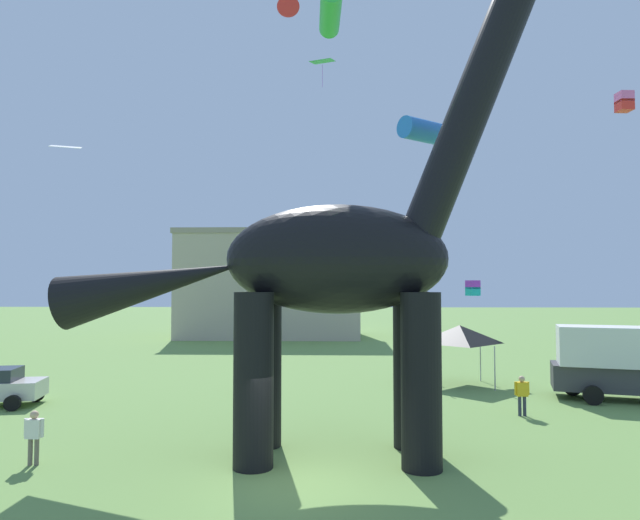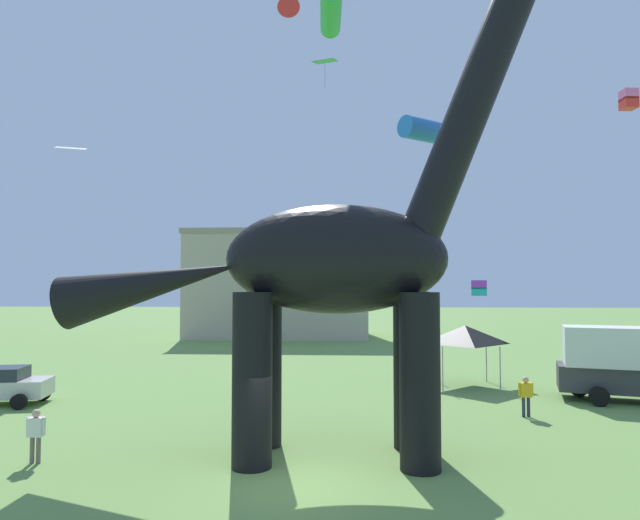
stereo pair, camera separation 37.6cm
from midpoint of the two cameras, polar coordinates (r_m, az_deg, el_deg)
name	(u,v)px [view 2 (the right image)]	position (r m, az deg, el deg)	size (l,w,h in m)	color
ground_plane	(294,484)	(15.07, -1.93, -21.87)	(240.00, 240.00, 0.00)	#6B9347
dinosaur_sculpture	(334,259)	(16.51, 2.04, 0.10)	(15.23, 3.23, 15.92)	black
parked_box_truck	(625,363)	(27.93, 28.98, -9.16)	(5.97, 3.63, 3.20)	#38383D
person_vendor_side	(250,376)	(26.84, -6.74, -11.66)	(0.47, 0.21, 1.26)	#6B6056
person_near_flyer	(36,430)	(18.16, -26.42, -15.28)	(0.56, 0.25, 1.50)	#6B6056
person_strolling_adult	(526,392)	(23.26, 20.66, -12.51)	(0.57, 0.25, 1.52)	#2D3347
festival_canopy_tent	(465,335)	(29.17, 14.92, -7.34)	(3.15, 3.15, 3.00)	#B2B2B7
kite_near_high	(479,288)	(32.41, 16.21, -2.76)	(0.79, 0.79, 0.86)	purple
kite_drifting	(71,148)	(25.22, -23.64, 10.39)	(1.40, 1.21, 0.26)	white
kite_high_left	(629,100)	(22.39, 29.35, 14.05)	(0.50, 0.50, 0.66)	pink
kite_trailing	(325,62)	(24.41, 0.98, 19.55)	(1.12, 0.97, 1.16)	green
kite_near_low	(322,11)	(20.50, 0.77, 23.99)	(2.21, 2.58, 0.75)	green
kite_far_right	(440,130)	(19.16, 12.73, 12.76)	(2.58, 2.69, 0.76)	#287AE5
background_building_block	(280,284)	(55.96, -3.89, -2.45)	(17.60, 9.80, 10.37)	#B7A893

